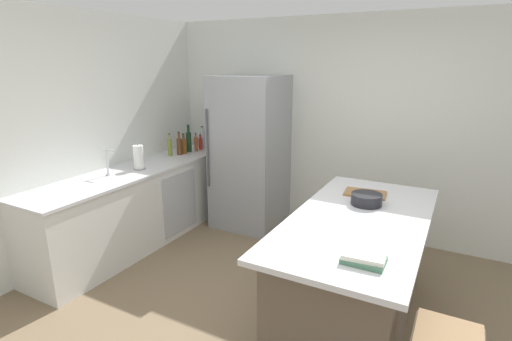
% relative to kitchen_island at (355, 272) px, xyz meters
% --- Properties ---
extents(ground_plane, '(7.20, 7.20, 0.00)m').
position_rel_kitchen_island_xyz_m(ground_plane, '(-0.54, -0.43, -0.47)').
color(ground_plane, '#7A664C').
extents(wall_rear, '(6.00, 0.10, 2.60)m').
position_rel_kitchen_island_xyz_m(wall_rear, '(-0.54, 1.82, 0.83)').
color(wall_rear, silver).
rests_on(wall_rear, ground_plane).
extents(wall_left, '(0.10, 6.00, 2.60)m').
position_rel_kitchen_island_xyz_m(wall_left, '(-2.99, -0.43, 0.83)').
color(wall_left, silver).
rests_on(wall_left, ground_plane).
extents(counter_run_left, '(0.68, 2.73, 0.90)m').
position_rel_kitchen_island_xyz_m(counter_run_left, '(-2.62, 0.32, -0.02)').
color(counter_run_left, silver).
rests_on(counter_run_left, ground_plane).
extents(kitchen_island, '(0.97, 2.00, 0.93)m').
position_rel_kitchen_island_xyz_m(kitchen_island, '(0.00, 0.00, 0.00)').
color(kitchen_island, brown).
rests_on(kitchen_island, ground_plane).
extents(refrigerator, '(0.82, 0.78, 1.92)m').
position_rel_kitchen_island_xyz_m(refrigerator, '(-1.74, 1.39, 0.49)').
color(refrigerator, '#93969B').
rests_on(refrigerator, ground_plane).
extents(sink_faucet, '(0.15, 0.05, 0.30)m').
position_rel_kitchen_island_xyz_m(sink_faucet, '(-2.66, -0.03, 0.59)').
color(sink_faucet, silver).
rests_on(sink_faucet, counter_run_left).
extents(paper_towel_roll, '(0.14, 0.14, 0.31)m').
position_rel_kitchen_island_xyz_m(paper_towel_roll, '(-2.57, 0.32, 0.56)').
color(paper_towel_roll, gray).
rests_on(paper_towel_roll, counter_run_left).
extents(soda_bottle, '(0.08, 0.08, 0.31)m').
position_rel_kitchen_island_xyz_m(soda_bottle, '(-2.59, 1.57, 0.55)').
color(soda_bottle, silver).
rests_on(soda_bottle, counter_run_left).
extents(hot_sauce_bottle, '(0.05, 0.05, 0.21)m').
position_rel_kitchen_island_xyz_m(hot_sauce_bottle, '(-2.56, 1.48, 0.51)').
color(hot_sauce_bottle, red).
rests_on(hot_sauce_bottle, counter_run_left).
extents(vinegar_bottle, '(0.05, 0.05, 0.25)m').
position_rel_kitchen_island_xyz_m(vinegar_bottle, '(-2.56, 1.37, 0.53)').
color(vinegar_bottle, '#994C23').
rests_on(vinegar_bottle, counter_run_left).
extents(wine_bottle, '(0.07, 0.07, 0.36)m').
position_rel_kitchen_island_xyz_m(wine_bottle, '(-2.62, 1.29, 0.57)').
color(wine_bottle, '#19381E').
rests_on(wine_bottle, counter_run_left).
extents(whiskey_bottle, '(0.09, 0.09, 0.27)m').
position_rel_kitchen_island_xyz_m(whiskey_bottle, '(-2.61, 1.18, 0.53)').
color(whiskey_bottle, brown).
rests_on(whiskey_bottle, counter_run_left).
extents(syrup_bottle, '(0.07, 0.07, 0.30)m').
position_rel_kitchen_island_xyz_m(syrup_bottle, '(-2.61, 1.09, 0.54)').
color(syrup_bottle, '#5B3319').
rests_on(syrup_bottle, counter_run_left).
extents(olive_oil_bottle, '(0.05, 0.05, 0.29)m').
position_rel_kitchen_island_xyz_m(olive_oil_bottle, '(-2.69, 0.99, 0.54)').
color(olive_oil_bottle, olive).
rests_on(olive_oil_bottle, counter_run_left).
extents(cookbook_stack, '(0.25, 0.18, 0.06)m').
position_rel_kitchen_island_xyz_m(cookbook_stack, '(0.19, -0.67, 0.49)').
color(cookbook_stack, '#4C7F60').
rests_on(cookbook_stack, kitchen_island).
extents(mixing_bowl, '(0.25, 0.25, 0.09)m').
position_rel_kitchen_island_xyz_m(mixing_bowl, '(-0.02, 0.31, 0.51)').
color(mixing_bowl, black).
rests_on(mixing_bowl, kitchen_island).
extents(cutting_board, '(0.38, 0.27, 0.02)m').
position_rel_kitchen_island_xyz_m(cutting_board, '(-0.09, 0.56, 0.47)').
color(cutting_board, '#9E7042').
rests_on(cutting_board, kitchen_island).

